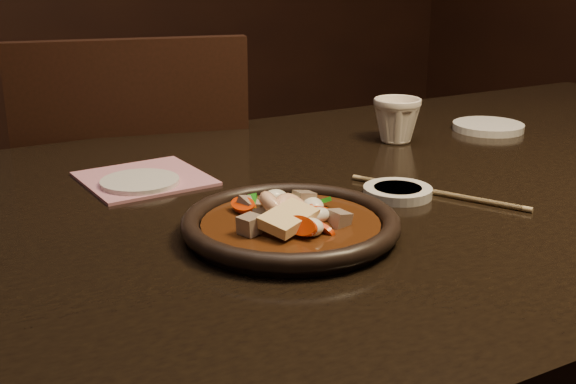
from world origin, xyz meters
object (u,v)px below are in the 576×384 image
chair (138,240)px  tea_cup (397,119)px  table (434,222)px  plate (291,225)px

chair → tea_cup: size_ratio=11.39×
table → plate: plate is taller
table → tea_cup: tea_cup is taller
chair → tea_cup: bearing=144.7°
table → chair: chair is taller
chair → plate: bearing=101.7°
plate → tea_cup: bearing=37.9°
chair → plate: (-0.02, -0.68, 0.26)m
plate → tea_cup: tea_cup is taller
chair → tea_cup: 0.60m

